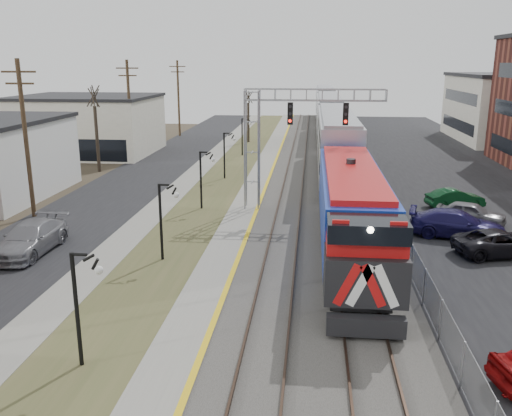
# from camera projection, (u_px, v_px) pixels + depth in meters

# --- Properties ---
(street_west) EXTENTS (7.00, 120.00, 0.04)m
(street_west) POSITION_uv_depth(u_px,v_px,m) (129.00, 184.00, 44.66)
(street_west) COLOR black
(street_west) RESTS_ON ground
(sidewalk) EXTENTS (2.00, 120.00, 0.08)m
(sidewalk) POSITION_uv_depth(u_px,v_px,m) (183.00, 185.00, 44.21)
(sidewalk) COLOR gray
(sidewalk) RESTS_ON ground
(grass_median) EXTENTS (4.00, 120.00, 0.06)m
(grass_median) POSITION_uv_depth(u_px,v_px,m) (219.00, 186.00, 43.92)
(grass_median) COLOR #454B28
(grass_median) RESTS_ON ground
(platform) EXTENTS (2.00, 120.00, 0.24)m
(platform) POSITION_uv_depth(u_px,v_px,m) (256.00, 186.00, 43.60)
(platform) COLOR gray
(platform) RESTS_ON ground
(ballast_bed) EXTENTS (8.00, 120.00, 0.20)m
(ballast_bed) POSITION_uv_depth(u_px,v_px,m) (318.00, 188.00, 43.11)
(ballast_bed) COLOR #595651
(ballast_bed) RESTS_ON ground
(parking_lot) EXTENTS (16.00, 120.00, 0.04)m
(parking_lot) POSITION_uv_depth(u_px,v_px,m) (473.00, 192.00, 41.94)
(parking_lot) COLOR black
(parking_lot) RESTS_ON ground
(platform_edge) EXTENTS (0.24, 120.00, 0.01)m
(platform_edge) POSITION_uv_depth(u_px,v_px,m) (266.00, 185.00, 43.48)
(platform_edge) COLOR gold
(platform_edge) RESTS_ON platform
(track_near) EXTENTS (1.58, 120.00, 0.15)m
(track_near) POSITION_uv_depth(u_px,v_px,m) (293.00, 185.00, 43.26)
(track_near) COLOR #2D2119
(track_near) RESTS_ON ballast_bed
(track_far) EXTENTS (1.58, 120.00, 0.15)m
(track_far) POSITION_uv_depth(u_px,v_px,m) (337.00, 186.00, 42.91)
(track_far) COLOR #2D2119
(track_far) RESTS_ON ballast_bed
(train) EXTENTS (3.00, 85.85, 5.33)m
(train) POSITION_uv_depth(u_px,v_px,m) (331.00, 125.00, 61.33)
(train) COLOR #13309D
(train) RESTS_ON ground
(signal_gantry) EXTENTS (9.00, 1.07, 8.15)m
(signal_gantry) POSITION_uv_depth(u_px,v_px,m) (278.00, 129.00, 35.22)
(signal_gantry) COLOR gray
(signal_gantry) RESTS_ON ground
(lampposts) EXTENTS (0.14, 62.14, 4.00)m
(lampposts) POSITION_uv_depth(u_px,v_px,m) (162.00, 221.00, 27.36)
(lampposts) COLOR black
(lampposts) RESTS_ON ground
(utility_poles) EXTENTS (0.28, 80.28, 10.00)m
(utility_poles) POSITION_uv_depth(u_px,v_px,m) (26.00, 140.00, 34.06)
(utility_poles) COLOR #4C3823
(utility_poles) RESTS_ON ground
(fence) EXTENTS (0.04, 120.00, 1.60)m
(fence) POSITION_uv_depth(u_px,v_px,m) (372.00, 180.00, 42.51)
(fence) COLOR gray
(fence) RESTS_ON ground
(bare_trees) EXTENTS (12.30, 42.30, 5.95)m
(bare_trees) POSITION_uv_depth(u_px,v_px,m) (129.00, 145.00, 47.84)
(bare_trees) COLOR #382D23
(bare_trees) RESTS_ON ground
(car_lot_c) EXTENTS (5.21, 3.27, 1.34)m
(car_lot_c) POSITION_uv_depth(u_px,v_px,m) (501.00, 243.00, 28.08)
(car_lot_c) COLOR black
(car_lot_c) RESTS_ON ground
(car_lot_d) EXTENTS (5.69, 3.31, 1.55)m
(car_lot_d) POSITION_uv_depth(u_px,v_px,m) (457.00, 225.00, 30.97)
(car_lot_d) COLOR #1A154B
(car_lot_d) RESTS_ON ground
(car_lot_e) EXTENTS (4.44, 3.12, 1.40)m
(car_lot_e) POSITION_uv_depth(u_px,v_px,m) (471.00, 214.00, 33.43)
(car_lot_e) COLOR slate
(car_lot_e) RESTS_ON ground
(car_lot_f) EXTENTS (4.12, 2.27, 1.29)m
(car_lot_f) POSITION_uv_depth(u_px,v_px,m) (455.00, 199.00, 37.30)
(car_lot_f) COLOR #0C3C1B
(car_lot_f) RESTS_ON ground
(car_street_b) EXTENTS (2.31, 5.51, 1.59)m
(car_street_b) POSITION_uv_depth(u_px,v_px,m) (30.00, 239.00, 28.41)
(car_street_b) COLOR gray
(car_street_b) RESTS_ON ground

